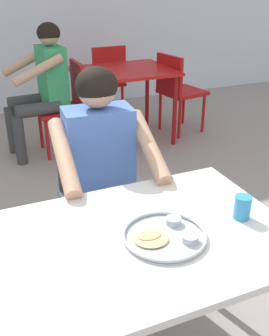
{
  "coord_description": "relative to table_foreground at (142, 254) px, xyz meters",
  "views": [
    {
      "loc": [
        -0.47,
        -1.09,
        1.59
      ],
      "look_at": [
        0.1,
        0.25,
        0.88
      ],
      "focal_mm": 42.87,
      "sensor_mm": 36.0,
      "label": 1
    }
  ],
  "objects": [
    {
      "name": "chair_red_left",
      "position": [
        0.38,
        2.55,
        -0.16
      ],
      "size": [
        0.42,
        0.4,
        0.86
      ],
      "color": "#AF1515",
      "rests_on": "ground"
    },
    {
      "name": "chair_foreground",
      "position": [
        0.09,
        0.85,
        -0.18
      ],
      "size": [
        0.43,
        0.46,
        0.8
      ],
      "color": "#3F3F44",
      "rests_on": "ground"
    },
    {
      "name": "chair_red_right",
      "position": [
        1.58,
        2.57,
        -0.16
      ],
      "size": [
        0.49,
        0.48,
        0.84
      ],
      "color": "#B01213",
      "rests_on": "ground"
    },
    {
      "name": "drinking_cup",
      "position": [
        0.41,
        -0.04,
        0.13
      ],
      "size": [
        0.06,
        0.06,
        0.1
      ],
      "color": "#338CBF",
      "rests_on": "table_foreground"
    },
    {
      "name": "table_foreground",
      "position": [
        0.0,
        0.0,
        0.0
      ],
      "size": [
        1.11,
        0.77,
        0.73
      ],
      "color": "silver",
      "rests_on": "ground"
    },
    {
      "name": "diner_foreground",
      "position": [
        0.08,
        0.63,
        0.06
      ],
      "size": [
        0.52,
        0.58,
        1.2
      ],
      "color": "#3A3A3A",
      "rests_on": "ground"
    },
    {
      "name": "chair_red_far",
      "position": [
        1.02,
        3.25,
        -0.15
      ],
      "size": [
        0.42,
        0.43,
        0.87
      ],
      "color": "red",
      "rests_on": "ground"
    },
    {
      "name": "thali_tray",
      "position": [
        0.07,
        -0.04,
        0.09
      ],
      "size": [
        0.31,
        0.31,
        0.03
      ],
      "color": "#B7BABF",
      "rests_on": "table_foreground"
    },
    {
      "name": "patron_background",
      "position": [
        0.18,
        2.59,
        0.07
      ],
      "size": [
        0.58,
        0.52,
        1.21
      ],
      "color": "#393939",
      "rests_on": "ground"
    },
    {
      "name": "table_background_red",
      "position": [
        0.97,
        2.59,
        -0.0
      ],
      "size": [
        0.96,
        0.77,
        0.74
      ],
      "color": "#B71414",
      "rests_on": "ground"
    }
  ]
}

